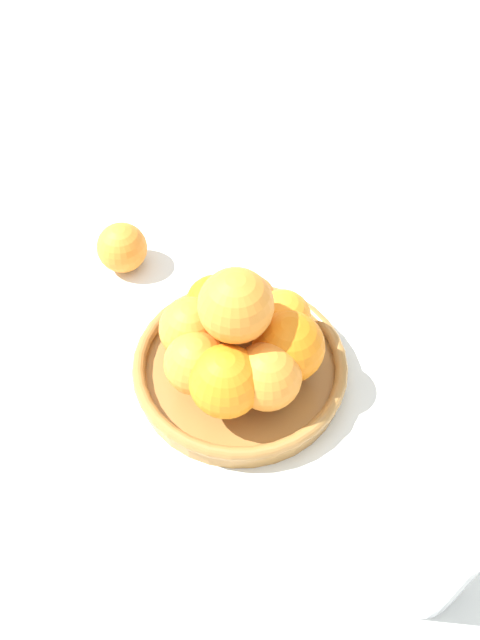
{
  "coord_description": "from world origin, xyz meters",
  "views": [
    {
      "loc": [
        0.26,
        -0.33,
        0.6
      ],
      "look_at": [
        0.0,
        0.0,
        0.1
      ],
      "focal_mm": 35.0,
      "sensor_mm": 36.0,
      "label": 1
    }
  ],
  "objects": [
    {
      "name": "orange_pile",
      "position": [
        0.0,
        -0.0,
        0.08
      ],
      "size": [
        0.18,
        0.18,
        0.14
      ],
      "color": "orange",
      "rests_on": "fruit_bowl"
    },
    {
      "name": "ground_plane",
      "position": [
        0.0,
        0.0,
        0.0
      ],
      "size": [
        4.0,
        4.0,
        0.0
      ],
      "primitive_type": "plane",
      "color": "silver"
    },
    {
      "name": "stray_orange",
      "position": [
        -0.23,
        0.05,
        0.03
      ],
      "size": [
        0.07,
        0.07,
        0.07
      ],
      "primitive_type": "sphere",
      "color": "orange",
      "rests_on": "ground_plane"
    },
    {
      "name": "fruit_bowl",
      "position": [
        0.0,
        0.0,
        0.02
      ],
      "size": [
        0.24,
        0.24,
        0.03
      ],
      "color": "#A57238",
      "rests_on": "ground_plane"
    },
    {
      "name": "drinking_glass",
      "position": [
        0.27,
        -0.08,
        0.06
      ],
      "size": [
        0.08,
        0.08,
        0.12
      ],
      "primitive_type": "cylinder",
      "color": "white",
      "rests_on": "ground_plane"
    }
  ]
}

